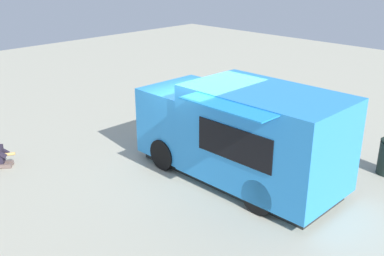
{
  "coord_description": "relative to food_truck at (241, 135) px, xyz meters",
  "views": [
    {
      "loc": [
        -7.55,
        7.87,
        5.36
      ],
      "look_at": [
        0.13,
        0.1,
        1.18
      ],
      "focal_mm": 41.83,
      "sensor_mm": 36.0,
      "label": 1
    }
  ],
  "objects": [
    {
      "name": "ground_plane",
      "position": [
        1.13,
        0.37,
        -1.2
      ],
      "size": [
        40.0,
        40.0,
        0.0
      ],
      "primitive_type": "plane",
      "color": "#AFAB97"
    },
    {
      "name": "food_truck",
      "position": [
        0.0,
        0.0,
        0.0
      ],
      "size": [
        5.47,
        2.87,
        2.49
      ],
      "color": "#2B8DDF",
      "rests_on": "ground_plane"
    },
    {
      "name": "planter_flowering_near",
      "position": [
        4.12,
        -2.7,
        -0.8
      ],
      "size": [
        0.67,
        0.67,
        0.79
      ],
      "color": "gray",
      "rests_on": "ground_plane"
    },
    {
      "name": "planter_flowering_far",
      "position": [
        5.22,
        -2.18,
        -0.79
      ],
      "size": [
        0.66,
        0.66,
        0.78
      ],
      "color": "#514E57",
      "rests_on": "ground_plane"
    }
  ]
}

